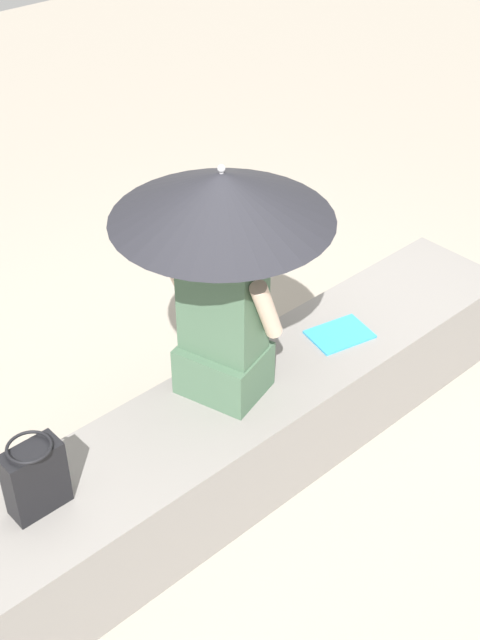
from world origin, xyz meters
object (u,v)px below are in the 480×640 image
Objects in this scene: person_seated at (223,314)px; parasol at (222,196)px; handbag_black at (35,477)px; magazine at (340,334)px.

person_seated is 0.89× the size of parasol.
person_seated is 0.96m from handbag_black.
person_seated is 0.75m from magazine.
parasol is 1.06m from magazine.
parasol reaches higher than handbag_black.
handbag_black reaches higher than magazine.
handbag_black is (-0.99, -0.10, -0.73)m from parasol.
handbag_black is 1.09× the size of magazine.
magazine is at bearing -7.68° from person_seated.
parasol is (0.05, 0.06, 0.49)m from person_seated.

